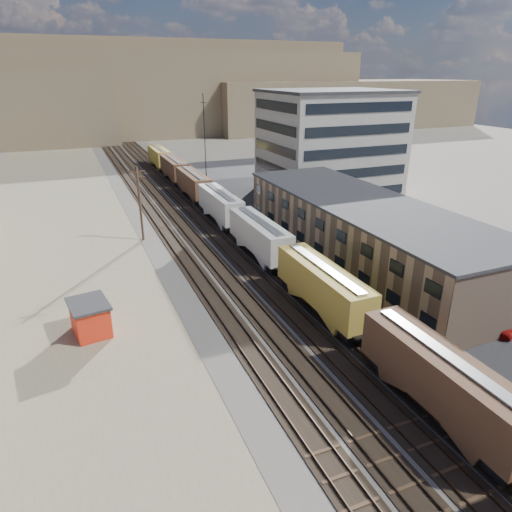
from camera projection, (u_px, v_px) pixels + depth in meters
name	position (u px, v px, depth m)	size (l,w,h in m)	color
ground	(390.00, 430.00, 29.24)	(300.00, 300.00, 0.00)	#6B6356
ballast_bed	(189.00, 217.00, 72.02)	(18.00, 200.00, 0.06)	#4C4742
dirt_yard	(52.00, 257.00, 56.36)	(24.00, 180.00, 0.03)	#7A6D54
asphalt_lot	(361.00, 228.00, 67.01)	(26.00, 120.00, 0.04)	#232326
rail_tracks	(186.00, 217.00, 71.80)	(11.40, 200.00, 0.24)	black
freight_train	(238.00, 218.00, 62.11)	(3.00, 119.74, 4.46)	black
warehouse	(363.00, 231.00, 54.59)	(12.40, 40.40, 7.25)	#9D7E63
office_tower	(329.00, 143.00, 82.73)	(22.60, 18.60, 18.45)	#9E998E
utility_pole_north	(140.00, 202.00, 60.18)	(2.20, 0.32, 10.00)	#382619
radio_mast	(205.00, 147.00, 79.30)	(1.20, 0.16, 18.00)	black
hills_north	(105.00, 93.00, 167.73)	(265.00, 80.00, 32.00)	brown
maintenance_shed	(90.00, 318.00, 39.53)	(3.74, 4.51, 2.99)	red
parked_car_red	(489.00, 325.00, 39.92)	(1.69, 4.20, 1.43)	#A0120E
parked_car_blue	(308.00, 190.00, 84.83)	(2.73, 5.93, 1.65)	navy
parked_car_far	(315.00, 185.00, 89.03)	(1.90, 4.72, 1.61)	white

